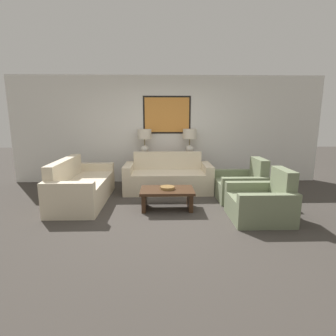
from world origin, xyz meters
name	(u,v)px	position (x,y,z in m)	size (l,w,h in m)	color
ground_plane	(170,216)	(0.00, 0.00, 0.00)	(20.00, 20.00, 0.00)	#3D3833
back_wall	(167,130)	(0.00, 2.46, 1.33)	(7.76, 0.12, 2.65)	silver
console_table	(167,169)	(0.00, 2.19, 0.37)	(1.52, 0.38, 0.75)	brown
table_lamp_left	(145,138)	(-0.55, 2.19, 1.15)	(0.34, 0.34, 0.61)	silver
table_lamp_right	(190,138)	(0.55, 2.19, 1.15)	(0.34, 0.34, 0.61)	silver
couch_by_back_wall	(168,178)	(0.00, 1.53, 0.30)	(1.93, 0.87, 0.85)	beige
couch_by_side	(82,187)	(-1.72, 0.81, 0.30)	(0.87, 1.93, 0.85)	beige
coffee_table	(167,195)	(-0.05, 0.35, 0.27)	(0.96, 0.59, 0.37)	#3D2616
decorative_bowl	(167,188)	(-0.04, 0.36, 0.40)	(0.26, 0.26, 0.05)	olive
armchair_near_back_wall	(242,186)	(1.49, 0.88, 0.27)	(0.93, 0.88, 0.84)	#707A5B
armchair_near_camera	(262,203)	(1.49, -0.17, 0.27)	(0.93, 0.88, 0.84)	#707A5B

